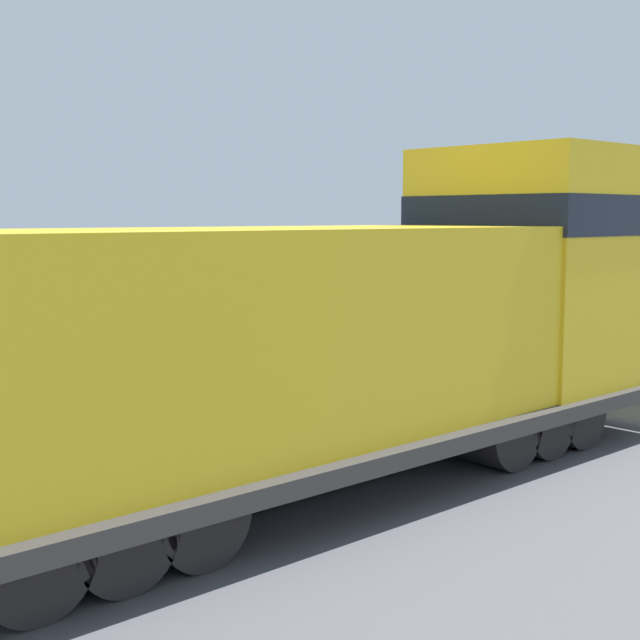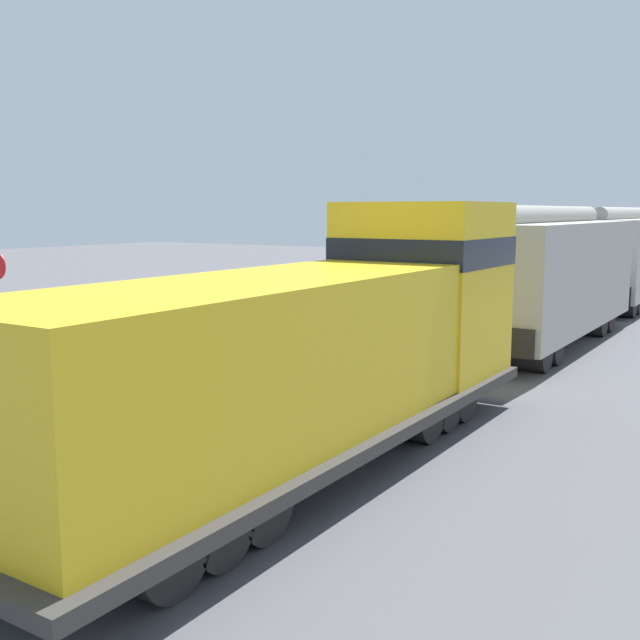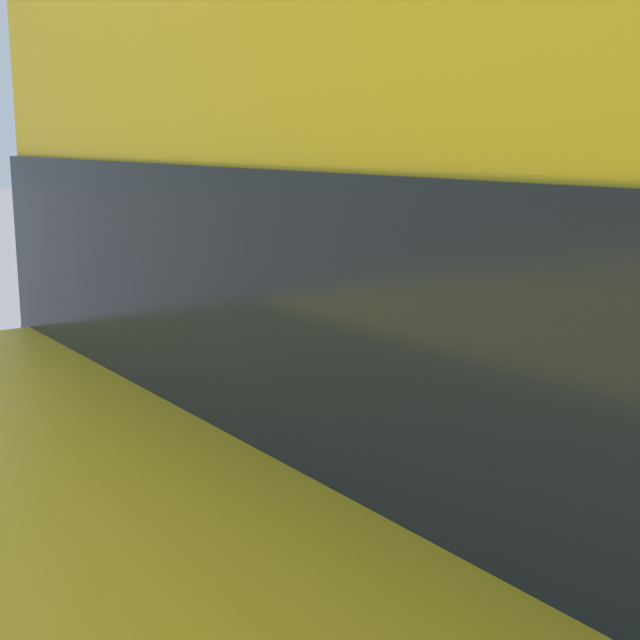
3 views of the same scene
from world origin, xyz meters
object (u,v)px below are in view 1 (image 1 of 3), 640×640
at_px(locomotive, 367,333).
at_px(parked_car_green, 272,307).
at_px(parked_car_red, 415,294).
at_px(stop_sign, 76,265).
at_px(cyclist, 286,347).

height_order(locomotive, parked_car_green, locomotive).
relative_size(parked_car_red, stop_sign, 1.47).
height_order(cyclist, stop_sign, stop_sign).
distance_m(locomotive, parked_car_green, 12.86).
distance_m(locomotive, parked_car_red, 16.82).
xyz_separation_m(parked_car_green, parked_car_red, (-0.06, 5.77, 0.00)).
distance_m(locomotive, stop_sign, 12.90).
height_order(locomotive, parked_car_red, locomotive).
bearing_deg(parked_car_green, stop_sign, -113.69).
bearing_deg(stop_sign, cyclist, 1.16).
distance_m(locomotive, cyclist, 5.65).
xyz_separation_m(locomotive, stop_sign, (-12.64, 2.60, 0.23)).
bearing_deg(parked_car_red, parked_car_green, -89.36).
height_order(parked_car_red, stop_sign, stop_sign).
bearing_deg(parked_car_red, cyclist, -60.02).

